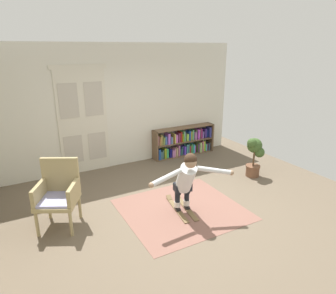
# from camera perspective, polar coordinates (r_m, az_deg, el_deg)

# --- Properties ---
(ground_plane) EXTENTS (7.20, 7.20, 0.00)m
(ground_plane) POSITION_cam_1_polar(r_m,az_deg,el_deg) (5.56, 2.07, -11.60)
(ground_plane) COLOR brown
(back_wall) EXTENTS (6.00, 0.10, 2.90)m
(back_wall) POSITION_cam_1_polar(r_m,az_deg,el_deg) (7.28, -8.43, 7.76)
(back_wall) COLOR silver
(back_wall) RESTS_ON ground
(double_door) EXTENTS (1.22, 0.05, 2.45)m
(double_door) POSITION_cam_1_polar(r_m,az_deg,el_deg) (6.99, -15.96, 4.95)
(double_door) COLOR beige
(double_door) RESTS_ON ground
(rug) EXTENTS (2.07, 1.91, 0.01)m
(rug) POSITION_cam_1_polar(r_m,az_deg,el_deg) (5.51, 2.67, -11.82)
(rug) COLOR #81584B
(rug) RESTS_ON ground
(bookshelf) EXTENTS (1.78, 0.30, 0.78)m
(bookshelf) POSITION_cam_1_polar(r_m,az_deg,el_deg) (8.04, 2.99, 0.90)
(bookshelf) COLOR brown
(bookshelf) RESTS_ON ground
(wicker_chair) EXTENTS (0.81, 0.81, 1.10)m
(wicker_chair) POSITION_cam_1_polar(r_m,az_deg,el_deg) (5.14, -20.26, -8.12)
(wicker_chair) COLOR tan
(wicker_chair) RESTS_ON ground
(potted_plant) EXTENTS (0.40, 0.39, 0.89)m
(potted_plant) POSITION_cam_1_polar(r_m,az_deg,el_deg) (6.95, 16.21, -1.29)
(potted_plant) COLOR brown
(potted_plant) RESTS_ON ground
(skis_pair) EXTENTS (0.42, 0.97, 0.07)m
(skis_pair) POSITION_cam_1_polar(r_m,az_deg,el_deg) (5.53, 2.54, -11.50)
(skis_pair) COLOR brown
(skis_pair) RESTS_ON rug
(person_skier) EXTENTS (1.48, 0.73, 1.12)m
(person_skier) POSITION_cam_1_polar(r_m,az_deg,el_deg) (5.05, 3.54, -5.84)
(person_skier) COLOR white
(person_skier) RESTS_ON skis_pair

